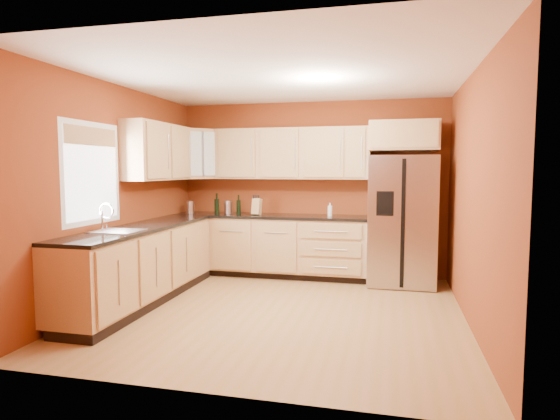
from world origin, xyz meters
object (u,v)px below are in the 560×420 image
soap_dispenser (330,210)px  refrigerator (402,220)px  canister_left (190,207)px  wine_bottle_a (217,204)px  knife_block (257,207)px

soap_dispenser → refrigerator: bearing=-3.2°
soap_dispenser → canister_left: bearing=-179.2°
canister_left → wine_bottle_a: bearing=-1.0°
refrigerator → canister_left: refrigerator is taller
canister_left → wine_bottle_a: size_ratio=0.60×
canister_left → soap_dispenser: (2.15, 0.03, 0.00)m
refrigerator → soap_dispenser: (-1.00, 0.06, 0.13)m
wine_bottle_a → knife_block: wine_bottle_a is taller
canister_left → wine_bottle_a: 0.44m
soap_dispenser → knife_block: bearing=-178.7°
knife_block → refrigerator: bearing=8.0°
canister_left → refrigerator: bearing=-0.5°
refrigerator → canister_left: 3.15m
wine_bottle_a → knife_block: bearing=1.2°
wine_bottle_a → canister_left: bearing=179.0°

